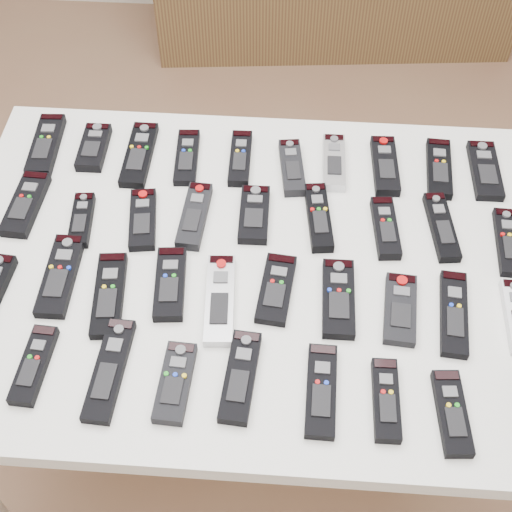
# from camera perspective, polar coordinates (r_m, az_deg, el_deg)

# --- Properties ---
(ground) EXTENTS (4.00, 4.00, 0.00)m
(ground) POSITION_cam_1_polar(r_m,az_deg,el_deg) (2.17, -2.47, -10.53)
(ground) COLOR #8B5E46
(ground) RESTS_ON ground
(table) EXTENTS (1.25, 0.88, 0.78)m
(table) POSITION_cam_1_polar(r_m,az_deg,el_deg) (1.49, -0.00, -1.85)
(table) COLOR white
(table) RESTS_ON ground
(remote_0) EXTENTS (0.07, 0.19, 0.02)m
(remote_0) POSITION_cam_1_polar(r_m,az_deg,el_deg) (1.73, -16.46, 8.51)
(remote_0) COLOR black
(remote_0) RESTS_ON table
(remote_1) EXTENTS (0.06, 0.14, 0.02)m
(remote_1) POSITION_cam_1_polar(r_m,az_deg,el_deg) (1.70, -12.86, 8.47)
(remote_1) COLOR black
(remote_1) RESTS_ON table
(remote_2) EXTENTS (0.06, 0.20, 0.02)m
(remote_2) POSITION_cam_1_polar(r_m,az_deg,el_deg) (1.66, -9.33, 8.01)
(remote_2) COLOR black
(remote_2) RESTS_ON table
(remote_3) EXTENTS (0.06, 0.17, 0.02)m
(remote_3) POSITION_cam_1_polar(r_m,az_deg,el_deg) (1.64, -5.55, 7.87)
(remote_3) COLOR black
(remote_3) RESTS_ON table
(remote_4) EXTENTS (0.05, 0.16, 0.02)m
(remote_4) POSITION_cam_1_polar(r_m,az_deg,el_deg) (1.63, -1.27, 7.82)
(remote_4) COLOR black
(remote_4) RESTS_ON table
(remote_5) EXTENTS (0.07, 0.17, 0.02)m
(remote_5) POSITION_cam_1_polar(r_m,az_deg,el_deg) (1.61, 2.90, 7.08)
(remote_5) COLOR black
(remote_5) RESTS_ON table
(remote_6) EXTENTS (0.05, 0.16, 0.02)m
(remote_6) POSITION_cam_1_polar(r_m,az_deg,el_deg) (1.63, 6.25, 7.45)
(remote_6) COLOR #B7B7BC
(remote_6) RESTS_ON table
(remote_7) EXTENTS (0.06, 0.17, 0.02)m
(remote_7) POSITION_cam_1_polar(r_m,az_deg,el_deg) (1.64, 10.28, 7.12)
(remote_7) COLOR black
(remote_7) RESTS_ON table
(remote_8) EXTENTS (0.06, 0.18, 0.02)m
(remote_8) POSITION_cam_1_polar(r_m,az_deg,el_deg) (1.66, 14.43, 6.80)
(remote_8) COLOR black
(remote_8) RESTS_ON table
(remote_9) EXTENTS (0.06, 0.17, 0.02)m
(remote_9) POSITION_cam_1_polar(r_m,az_deg,el_deg) (1.68, 17.85, 6.53)
(remote_9) COLOR black
(remote_9) RESTS_ON table
(remote_10) EXTENTS (0.07, 0.18, 0.02)m
(remote_10) POSITION_cam_1_polar(r_m,az_deg,el_deg) (1.61, -17.93, 3.97)
(remote_10) COLOR black
(remote_10) RESTS_ON table
(remote_11) EXTENTS (0.05, 0.14, 0.02)m
(remote_11) POSITION_cam_1_polar(r_m,az_deg,el_deg) (1.55, -13.78, 2.81)
(remote_11) COLOR black
(remote_11) RESTS_ON table
(remote_12) EXTENTS (0.08, 0.17, 0.02)m
(remote_12) POSITION_cam_1_polar(r_m,az_deg,el_deg) (1.52, -9.05, 2.91)
(remote_12) COLOR black
(remote_12) RESTS_ON table
(remote_13) EXTENTS (0.06, 0.18, 0.02)m
(remote_13) POSITION_cam_1_polar(r_m,az_deg,el_deg) (1.51, -4.95, 3.23)
(remote_13) COLOR black
(remote_13) RESTS_ON table
(remote_14) EXTENTS (0.06, 0.15, 0.02)m
(remote_14) POSITION_cam_1_polar(r_m,az_deg,el_deg) (1.51, -0.15, 3.34)
(remote_14) COLOR black
(remote_14) RESTS_ON table
(remote_15) EXTENTS (0.07, 0.18, 0.02)m
(remote_15) POSITION_cam_1_polar(r_m,az_deg,el_deg) (1.51, 5.04, 3.11)
(remote_15) COLOR black
(remote_15) RESTS_ON table
(remote_16) EXTENTS (0.06, 0.16, 0.02)m
(remote_16) POSITION_cam_1_polar(r_m,az_deg,el_deg) (1.51, 10.32, 2.23)
(remote_16) COLOR black
(remote_16) RESTS_ON table
(remote_17) EXTENTS (0.07, 0.18, 0.02)m
(remote_17) POSITION_cam_1_polar(r_m,az_deg,el_deg) (1.54, 14.62, 2.28)
(remote_17) COLOR black
(remote_17) RESTS_ON table
(remote_18) EXTENTS (0.05, 0.17, 0.02)m
(remote_18) POSITION_cam_1_polar(r_m,az_deg,el_deg) (1.55, 19.53, 1.06)
(remote_18) COLOR black
(remote_18) RESTS_ON table
(remote_20) EXTENTS (0.06, 0.19, 0.02)m
(remote_20) POSITION_cam_1_polar(r_m,az_deg,el_deg) (1.46, -15.38, -1.51)
(remote_20) COLOR black
(remote_20) RESTS_ON table
(remote_21) EXTENTS (0.07, 0.20, 0.02)m
(remote_21) POSITION_cam_1_polar(r_m,az_deg,el_deg) (1.41, -11.67, -3.06)
(remote_21) COLOR black
(remote_21) RESTS_ON table
(remote_22) EXTENTS (0.07, 0.17, 0.02)m
(remote_22) POSITION_cam_1_polar(r_m,az_deg,el_deg) (1.41, -6.89, -2.22)
(remote_22) COLOR black
(remote_22) RESTS_ON table
(remote_23) EXTENTS (0.07, 0.21, 0.02)m
(remote_23) POSITION_cam_1_polar(r_m,az_deg,el_deg) (1.38, -2.90, -3.48)
(remote_23) COLOR #B7B7BC
(remote_23) RESTS_ON table
(remote_24) EXTENTS (0.08, 0.17, 0.02)m
(remote_24) POSITION_cam_1_polar(r_m,az_deg,el_deg) (1.39, 1.62, -2.66)
(remote_24) COLOR black
(remote_24) RESTS_ON table
(remote_25) EXTENTS (0.06, 0.18, 0.02)m
(remote_25) POSITION_cam_1_polar(r_m,az_deg,el_deg) (1.39, 6.61, -3.38)
(remote_25) COLOR black
(remote_25) RESTS_ON table
(remote_26) EXTENTS (0.07, 0.16, 0.02)m
(remote_26) POSITION_cam_1_polar(r_m,az_deg,el_deg) (1.39, 11.46, -4.19)
(remote_26) COLOR black
(remote_26) RESTS_ON table
(remote_27) EXTENTS (0.07, 0.19, 0.02)m
(remote_27) POSITION_cam_1_polar(r_m,az_deg,el_deg) (1.41, 15.54, -4.46)
(remote_27) COLOR black
(remote_27) RESTS_ON table
(remote_30) EXTENTS (0.05, 0.16, 0.02)m
(remote_30) POSITION_cam_1_polar(r_m,az_deg,el_deg) (1.36, -17.34, -8.32)
(remote_30) COLOR black
(remote_30) RESTS_ON table
(remote_31) EXTENTS (0.06, 0.21, 0.02)m
(remote_31) POSITION_cam_1_polar(r_m,az_deg,el_deg) (1.32, -11.64, -8.90)
(remote_31) COLOR black
(remote_31) RESTS_ON table
(remote_32) EXTENTS (0.06, 0.16, 0.02)m
(remote_32) POSITION_cam_1_polar(r_m,az_deg,el_deg) (1.29, -6.49, -10.03)
(remote_32) COLOR black
(remote_32) RESTS_ON table
(remote_33) EXTENTS (0.07, 0.18, 0.02)m
(remote_33) POSITION_cam_1_polar(r_m,az_deg,el_deg) (1.29, -1.26, -9.63)
(remote_33) COLOR black
(remote_33) RESTS_ON table
(remote_34) EXTENTS (0.06, 0.18, 0.02)m
(remote_34) POSITION_cam_1_polar(r_m,az_deg,el_deg) (1.28, 5.24, -10.67)
(remote_34) COLOR black
(remote_34) RESTS_ON table
(remote_35) EXTENTS (0.05, 0.16, 0.02)m
(remote_35) POSITION_cam_1_polar(r_m,az_deg,el_deg) (1.29, 10.37, -11.26)
(remote_35) COLOR black
(remote_35) RESTS_ON table
(remote_36) EXTENTS (0.06, 0.16, 0.02)m
(remote_36) POSITION_cam_1_polar(r_m,az_deg,el_deg) (1.30, 15.40, -12.01)
(remote_36) COLOR black
(remote_36) RESTS_ON table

